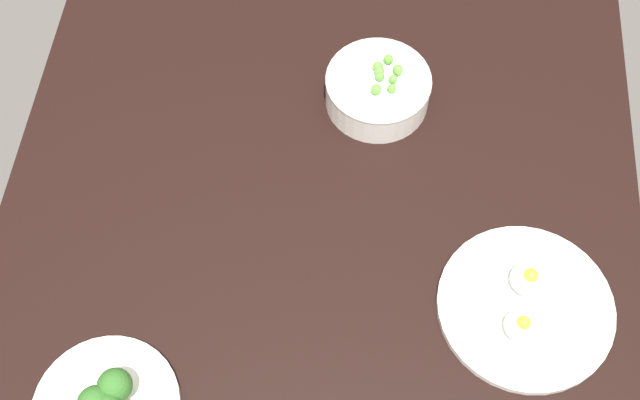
% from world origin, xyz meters
% --- Properties ---
extents(dining_table, '(1.47, 0.88, 0.04)m').
position_xyz_m(dining_table, '(0.00, 0.00, 0.02)').
color(dining_table, black).
rests_on(dining_table, ground).
extents(bowl_peas, '(0.15, 0.15, 0.07)m').
position_xyz_m(bowl_peas, '(0.19, -0.07, 0.07)').
color(bowl_peas, white).
rests_on(bowl_peas, dining_table).
extents(plate_eggs, '(0.23, 0.23, 0.05)m').
position_xyz_m(plate_eggs, '(-0.12, -0.28, 0.05)').
color(plate_eggs, white).
rests_on(plate_eggs, dining_table).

